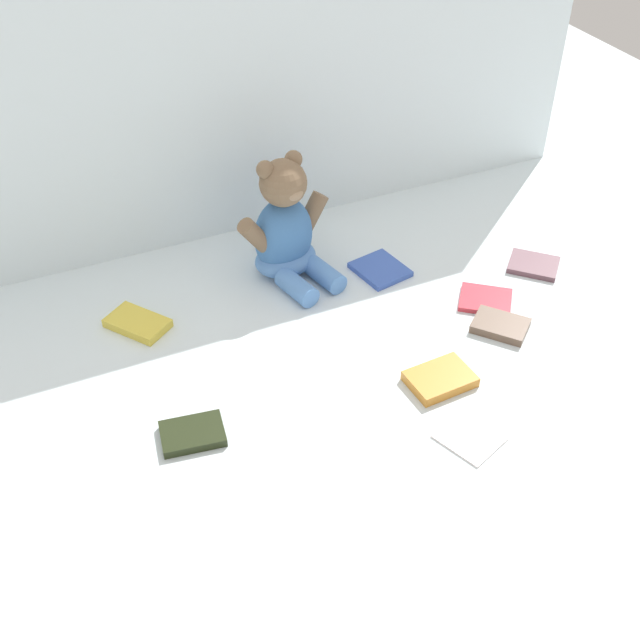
{
  "coord_description": "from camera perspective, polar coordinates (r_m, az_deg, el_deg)",
  "views": [
    {
      "loc": [
        -0.44,
        -1.13,
        1.03
      ],
      "look_at": [
        0.02,
        -0.1,
        0.1
      ],
      "focal_mm": 45.18,
      "sensor_mm": 36.0,
      "label": 1
    }
  ],
  "objects": [
    {
      "name": "book_case_5",
      "position": [
        1.5,
        8.5,
        -4.15
      ],
      "size": [
        0.12,
        0.09,
        0.02
      ],
      "primitive_type": "cube",
      "rotation": [
        0.0,
        0.0,
        1.63
      ],
      "color": "orange",
      "rests_on": "ground_plane"
    },
    {
      "name": "book_case_0",
      "position": [
        1.7,
        11.64,
        1.41
      ],
      "size": [
        0.14,
        0.13,
        0.01
      ],
      "primitive_type": "cube",
      "rotation": [
        0.0,
        0.0,
        0.91
      ],
      "color": "#CC3340",
      "rests_on": "ground_plane"
    },
    {
      "name": "teddy_bear",
      "position": [
        1.7,
        -2.43,
        6.26
      ],
      "size": [
        0.23,
        0.22,
        0.27
      ],
      "rotation": [
        0.0,
        0.0,
        0.24
      ],
      "color": "#3F72B2",
      "rests_on": "ground_plane"
    },
    {
      "name": "book_case_3",
      "position": [
        1.4,
        -9.02,
        -7.96
      ],
      "size": [
        0.12,
        0.09,
        0.02
      ],
      "primitive_type": "cube",
      "rotation": [
        0.0,
        0.0,
        4.56
      ],
      "color": "black",
      "rests_on": "ground_plane"
    },
    {
      "name": "ground_plane",
      "position": [
        1.59,
        -2.21,
        -0.9
      ],
      "size": [
        3.2,
        3.2,
        0.0
      ],
      "primitive_type": "plane",
      "color": "silver"
    },
    {
      "name": "book_case_6",
      "position": [
        1.63,
        12.65,
        -0.39
      ],
      "size": [
        0.13,
        0.13,
        0.02
      ],
      "primitive_type": "cube",
      "rotation": [
        0.0,
        0.0,
        3.84
      ],
      "color": "brown",
      "rests_on": "ground_plane"
    },
    {
      "name": "book_case_4",
      "position": [
        1.64,
        -12.8,
        -0.22
      ],
      "size": [
        0.13,
        0.14,
        0.02
      ],
      "primitive_type": "cube",
      "rotation": [
        0.0,
        0.0,
        0.63
      ],
      "color": "gold",
      "rests_on": "ground_plane"
    },
    {
      "name": "backdrop_drape",
      "position": [
        1.75,
        -7.82,
        15.44
      ],
      "size": [
        1.8,
        0.03,
        0.66
      ],
      "primitive_type": "cube",
      "color": "white",
      "rests_on": "ground_plane"
    },
    {
      "name": "book_case_7",
      "position": [
        1.75,
        4.28,
        3.59
      ],
      "size": [
        0.12,
        0.13,
        0.01
      ],
      "primitive_type": "cube",
      "rotation": [
        0.0,
        0.0,
        0.18
      ],
      "color": "#395AB9",
      "rests_on": "ground_plane"
    },
    {
      "name": "book_case_1",
      "position": [
        1.82,
        14.88,
        3.79
      ],
      "size": [
        0.13,
        0.13,
        0.01
      ],
      "primitive_type": "cube",
      "rotation": [
        0.0,
        0.0,
        3.93
      ],
      "color": "brown",
      "rests_on": "ground_plane"
    },
    {
      "name": "book_case_2",
      "position": [
        1.41,
        10.56,
        -8.13
      ],
      "size": [
        0.12,
        0.12,
        0.01
      ],
      "primitive_type": "cube",
      "rotation": [
        0.0,
        0.0,
        0.37
      ],
      "color": "white",
      "rests_on": "ground_plane"
    }
  ]
}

